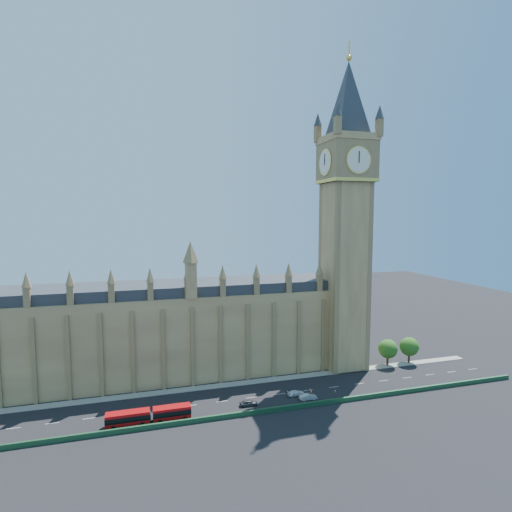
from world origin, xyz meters
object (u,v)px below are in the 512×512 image
object	(u,v)px
red_bus	(149,416)
car_white	(296,393)
car_grey	(249,403)
car_silver	(308,397)

from	to	relation	value
red_bus	car_white	distance (m)	38.30
red_bus	car_grey	distance (m)	24.49
red_bus	car_white	bearing A→B (deg)	6.21
red_bus	car_grey	world-z (taller)	red_bus
car_silver	car_grey	bearing A→B (deg)	87.60
red_bus	car_grey	xyz separation A→B (m)	(24.40, 1.81, -0.95)
car_silver	car_white	world-z (taller)	car_silver
car_white	red_bus	bearing A→B (deg)	90.64
red_bus	car_grey	bearing A→B (deg)	4.47
car_grey	car_white	world-z (taller)	car_grey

